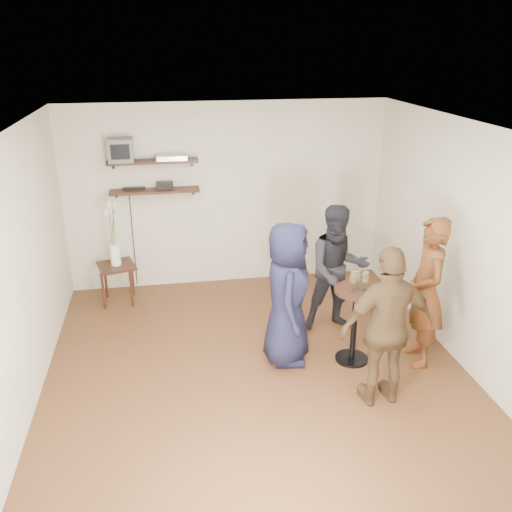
{
  "coord_description": "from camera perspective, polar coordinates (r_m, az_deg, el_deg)",
  "views": [
    {
      "loc": [
        -0.86,
        -4.87,
        3.36
      ],
      "look_at": [
        0.05,
        0.4,
        1.21
      ],
      "focal_mm": 38.0,
      "sensor_mm": 36.0,
      "label": 1
    }
  ],
  "objects": [
    {
      "name": "person_dark",
      "position": [
        6.57,
        8.58,
        -1.39
      ],
      "size": [
        0.79,
        0.63,
        1.58
      ],
      "primitive_type": "imported",
      "rotation": [
        0.0,
        0.0,
        -0.04
      ],
      "color": "black",
      "rests_on": "room"
    },
    {
      "name": "shelf_upper",
      "position": [
        7.4,
        -10.82,
        9.75
      ],
      "size": [
        1.2,
        0.25,
        0.04
      ],
      "primitive_type": "cube",
      "color": "black",
      "rests_on": "room"
    },
    {
      "name": "vase_lilies",
      "position": [
        7.38,
        -14.72,
        1.24
      ],
      "size": [
        0.19,
        0.19,
        0.94
      ],
      "rotation": [
        0.0,
        0.0,
        0.27
      ],
      "color": "white",
      "rests_on": "side_table"
    },
    {
      "name": "wine_glass_fl",
      "position": [
        5.77,
        10.2,
        -2.28
      ],
      "size": [
        0.07,
        0.07,
        0.22
      ],
      "color": "silver",
      "rests_on": "drinks_table"
    },
    {
      "name": "side_table",
      "position": [
        7.52,
        -14.43,
        -1.52
      ],
      "size": [
        0.56,
        0.56,
        0.55
      ],
      "rotation": [
        0.0,
        0.0,
        0.27
      ],
      "color": "black",
      "rests_on": "room"
    },
    {
      "name": "shelf_lower",
      "position": [
        7.49,
        -10.6,
        6.76
      ],
      "size": [
        1.2,
        0.25,
        0.04
      ],
      "primitive_type": "cube",
      "color": "black",
      "rests_on": "room"
    },
    {
      "name": "crt_monitor",
      "position": [
        7.39,
        -14.05,
        10.79
      ],
      "size": [
        0.32,
        0.3,
        0.3
      ],
      "primitive_type": "cube",
      "color": "#59595B",
      "rests_on": "shelf_upper"
    },
    {
      "name": "room",
      "position": [
        5.36,
        0.22,
        -0.72
      ],
      "size": [
        4.58,
        5.08,
        2.68
      ],
      "color": "#4F2D19",
      "rests_on": "ground"
    },
    {
      "name": "radio",
      "position": [
        7.48,
        -9.55,
        7.33
      ],
      "size": [
        0.22,
        0.1,
        0.1
      ],
      "primitive_type": "cube",
      "color": "black",
      "rests_on": "shelf_lower"
    },
    {
      "name": "dvd_deck",
      "position": [
        7.39,
        -8.87,
        10.24
      ],
      "size": [
        0.4,
        0.24,
        0.06
      ],
      "primitive_type": "cube",
      "color": "silver",
      "rests_on": "shelf_upper"
    },
    {
      "name": "wine_glass_fr",
      "position": [
        5.83,
        11.44,
        -2.26
      ],
      "size": [
        0.07,
        0.07,
        0.21
      ],
      "color": "silver",
      "rests_on": "drinks_table"
    },
    {
      "name": "person_brown",
      "position": [
        5.32,
        13.68,
        -7.35
      ],
      "size": [
        0.98,
        0.46,
        1.63
      ],
      "primitive_type": "imported",
      "rotation": [
        0.0,
        0.0,
        3.2
      ],
      "color": "#4E3821",
      "rests_on": "room"
    },
    {
      "name": "wine_glass_bl",
      "position": [
        5.88,
        10.33,
        -2.07
      ],
      "size": [
        0.06,
        0.06,
        0.19
      ],
      "color": "silver",
      "rests_on": "drinks_table"
    },
    {
      "name": "power_strip",
      "position": [
        7.55,
        -12.73,
        6.95
      ],
      "size": [
        0.3,
        0.05,
        0.03
      ],
      "primitive_type": "cube",
      "color": "black",
      "rests_on": "shelf_lower"
    },
    {
      "name": "person_navy",
      "position": [
        5.85,
        3.31,
        -4.02
      ],
      "size": [
        0.66,
        0.88,
        1.62
      ],
      "primitive_type": "imported",
      "rotation": [
        0.0,
        0.0,
        1.37
      ],
      "color": "#161732",
      "rests_on": "room"
    },
    {
      "name": "wine_glass_br",
      "position": [
        5.85,
        10.7,
        -2.06
      ],
      "size": [
        0.07,
        0.07,
        0.21
      ],
      "color": "silver",
      "rests_on": "drinks_table"
    },
    {
      "name": "drinks_table",
      "position": [
        6.03,
        10.36,
        -6.14
      ],
      "size": [
        0.48,
        0.48,
        0.88
      ],
      "color": "black",
      "rests_on": "room"
    },
    {
      "name": "person_plaid",
      "position": [
        6.08,
        17.45,
        -3.69
      ],
      "size": [
        0.5,
        0.67,
        1.68
      ],
      "primitive_type": "imported",
      "rotation": [
        0.0,
        0.0,
        4.53
      ],
      "color": "#A81314",
      "rests_on": "room"
    }
  ]
}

